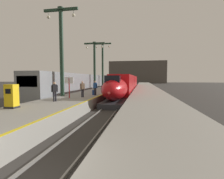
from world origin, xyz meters
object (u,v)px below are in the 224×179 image
at_px(passenger_far_waiting, 55,90).
at_px(rolling_suitcase, 94,92).
at_px(ticket_machine_yellow, 12,97).
at_px(highspeed_train_main, 127,84).
at_px(station_column_distant, 103,61).
at_px(station_column_far, 95,61).
at_px(regional_train_adjacent, 87,83).
at_px(departure_info_board, 69,83).
at_px(passenger_mid_platform, 82,88).
at_px(passenger_near_edge, 95,87).
at_px(station_column_mid, 61,44).

relative_size(passenger_far_waiting, rolling_suitcase, 1.72).
bearing_deg(ticket_machine_yellow, highspeed_train_main, 77.10).
xyz_separation_m(station_column_distant, passenger_far_waiting, (1.55, -24.13, -5.04)).
relative_size(station_column_far, rolling_suitcase, 9.03).
relative_size(highspeed_train_main, station_column_distant, 3.80).
relative_size(regional_train_adjacent, station_column_far, 4.13).
bearing_deg(departure_info_board, regional_train_adjacent, 103.08).
relative_size(rolling_suitcase, ticket_machine_yellow, 0.61).
bearing_deg(passenger_far_waiting, highspeed_train_main, 78.19).
bearing_deg(passenger_mid_platform, station_column_far, 101.09).
relative_size(passenger_near_edge, rolling_suitcase, 1.72).
relative_size(station_column_far, passenger_mid_platform, 5.25).
bearing_deg(highspeed_train_main, station_column_mid, -109.78).
relative_size(station_column_distant, passenger_mid_platform, 6.00).
xyz_separation_m(passenger_mid_platform, ticket_machine_yellow, (-2.39, -6.98, -0.25)).
bearing_deg(highspeed_train_main, passenger_far_waiting, -101.81).
bearing_deg(passenger_mid_platform, passenger_near_edge, 71.86).
bearing_deg(highspeed_train_main, station_column_far, -150.94).
bearing_deg(passenger_near_edge, ticket_machine_yellow, -108.70).
relative_size(regional_train_adjacent, passenger_mid_platform, 21.66).
height_order(regional_train_adjacent, passenger_far_waiting, regional_train_adjacent).
xyz_separation_m(highspeed_train_main, station_column_distant, (-5.90, 3.32, 5.16)).
distance_m(passenger_mid_platform, passenger_far_waiting, 3.75).
height_order(regional_train_adjacent, rolling_suitcase, regional_train_adjacent).
distance_m(highspeed_train_main, station_column_mid, 18.14).
distance_m(regional_train_adjacent, passenger_mid_platform, 16.73).
xyz_separation_m(station_column_far, rolling_suitcase, (3.26, -11.47, -5.05)).
height_order(passenger_far_waiting, rolling_suitcase, passenger_far_waiting).
distance_m(passenger_near_edge, rolling_suitcase, 0.76).
relative_size(station_column_distant, passenger_far_waiting, 6.00).
height_order(station_column_mid, rolling_suitcase, station_column_mid).
relative_size(passenger_mid_platform, ticket_machine_yellow, 1.06).
bearing_deg(station_column_distant, regional_train_adjacent, -115.63).
distance_m(station_column_mid, rolling_suitcase, 6.66).
bearing_deg(departure_info_board, ticket_machine_yellow, -103.92).
bearing_deg(regional_train_adjacent, departure_info_board, -76.92).
bearing_deg(rolling_suitcase, ticket_machine_yellow, -107.05).
bearing_deg(ticket_machine_yellow, station_column_far, 90.96).
bearing_deg(passenger_near_edge, passenger_far_waiting, -108.35).
bearing_deg(departure_info_board, passenger_mid_platform, 51.17).
height_order(passenger_far_waiting, departure_info_board, departure_info_board).
bearing_deg(ticket_machine_yellow, station_column_distant, 90.73).
relative_size(ticket_machine_yellow, departure_info_board, 0.75).
bearing_deg(station_column_mid, passenger_near_edge, 22.20).
bearing_deg(station_column_mid, ticket_machine_yellow, -87.44).
distance_m(station_column_distant, ticket_machine_yellow, 28.06).
distance_m(station_column_far, ticket_machine_yellow, 21.47).
relative_size(highspeed_train_main, passenger_far_waiting, 22.78).
distance_m(passenger_mid_platform, ticket_machine_yellow, 7.38).
height_order(station_column_distant, passenger_near_edge, station_column_distant).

